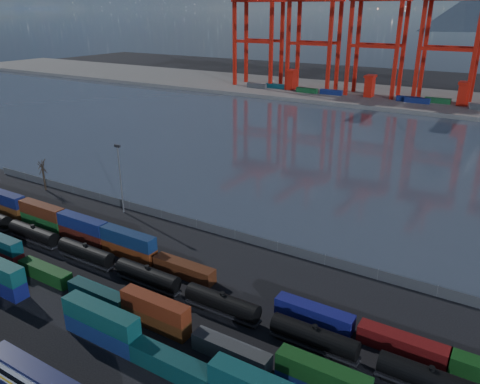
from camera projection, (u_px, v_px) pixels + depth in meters
The scene contains 13 objects.
ground at pixel (143, 307), 75.85m from camera, with size 700.00×700.00×0.00m, color black.
harbor_water at pixel (355, 151), 159.11m from camera, with size 700.00×700.00×0.00m, color #333C4A.
far_quay at pixel (422, 100), 242.01m from camera, with size 700.00×70.00×2.00m, color #514F4C.
container_row_south at pixel (88, 321), 68.89m from camera, with size 140.98×2.67×5.69m.
container_row_mid at pixel (69, 279), 79.82m from camera, with size 127.98×2.40×5.12m.
container_row_north at pixel (114, 242), 92.33m from camera, with size 141.34×2.53×5.40m.
tanker_string at pixel (148, 276), 80.81m from camera, with size 106.15×2.83×4.04m.
waterfront_fence at pixel (235, 235), 97.69m from camera, with size 160.12×0.12×2.20m.
bare_tree at pixel (43, 174), 123.07m from camera, with size 2.33×2.38×8.76m.
yard_light_mast at pixel (120, 175), 107.69m from camera, with size 1.60×0.40×16.60m.
gantry_cranes at pixel (415, 11), 224.39m from camera, with size 202.74×53.26×72.12m.
quay_containers at pixel (393, 98), 235.00m from camera, with size 172.58×10.99×2.60m.
straddle_carriers at pixel (414, 89), 232.80m from camera, with size 140.00×7.00×11.10m.
Camera 1 is at (46.78, -46.11, 45.08)m, focal length 35.00 mm.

